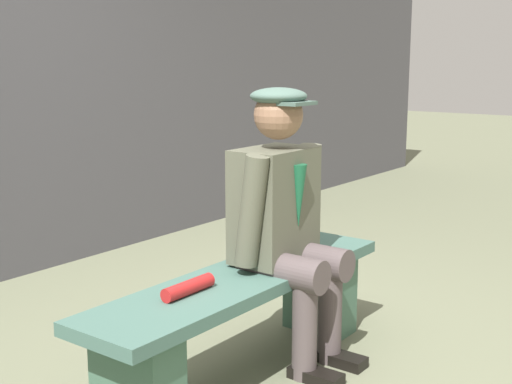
{
  "coord_description": "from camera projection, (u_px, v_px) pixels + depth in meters",
  "views": [
    {
      "loc": [
        2.26,
        1.76,
        1.38
      ],
      "look_at": [
        -0.09,
        0.0,
        0.81
      ],
      "focal_mm": 48.48,
      "sensor_mm": 36.0,
      "label": 1
    }
  ],
  "objects": [
    {
      "name": "rolled_magazine",
      "position": [
        188.0,
        287.0,
        2.73
      ],
      "size": [
        0.26,
        0.06,
        0.06
      ],
      "primitive_type": "cylinder",
      "rotation": [
        0.0,
        1.57,
        0.0
      ],
      "color": "#B21E1E",
      "rests_on": "bench"
    },
    {
      "name": "ground_plane",
      "position": [
        244.0,
        373.0,
        3.08
      ],
      "size": [
        30.0,
        30.0,
        0.0
      ],
      "primitive_type": "plane",
      "color": "#6A6E54"
    },
    {
      "name": "seated_man",
      "position": [
        285.0,
        215.0,
        3.09
      ],
      "size": [
        0.55,
        0.55,
        1.25
      ],
      "color": "#575746",
      "rests_on": "ground"
    },
    {
      "name": "bench",
      "position": [
        243.0,
        309.0,
        3.02
      ],
      "size": [
        1.68,
        0.4,
        0.46
      ],
      "color": "#416359",
      "rests_on": "ground"
    }
  ]
}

